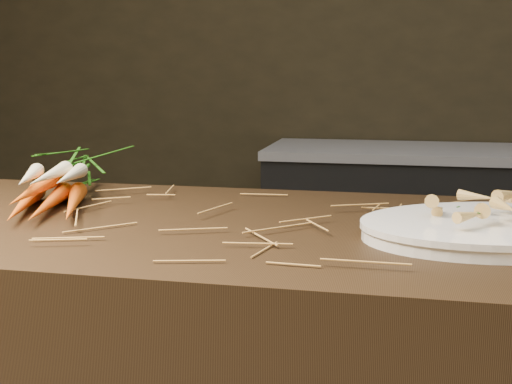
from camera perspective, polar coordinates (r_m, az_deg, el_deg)
back_counter at (r=3.10m, az=18.13°, el=-4.05°), size 1.82×0.62×0.84m
straw_bedding at (r=1.14m, az=14.15°, el=-2.93°), size 1.40×0.60×0.02m
root_veg_bunch at (r=1.45m, az=-16.76°, el=1.32°), size 0.32×0.55×0.10m
serving_platter at (r=1.13m, az=20.91°, el=-3.25°), size 0.54×0.44×0.02m
roasted_veg_heap at (r=1.12m, az=21.04°, el=-1.36°), size 0.27×0.23×0.05m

